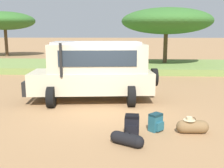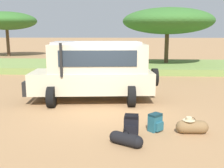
{
  "view_description": "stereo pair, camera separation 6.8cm",
  "coord_description": "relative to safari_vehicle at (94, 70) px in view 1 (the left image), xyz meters",
  "views": [
    {
      "loc": [
        0.77,
        -9.27,
        2.76
      ],
      "look_at": [
        0.25,
        -0.19,
        1.0
      ],
      "focal_mm": 42.0,
      "sensor_mm": 36.0,
      "label": 1
    },
    {
      "loc": [
        0.84,
        -9.26,
        2.76
      ],
      "look_at": [
        0.25,
        -0.19,
        1.0
      ],
      "focal_mm": 42.0,
      "sensor_mm": 36.0,
      "label": 2
    }
  ],
  "objects": [
    {
      "name": "backpack_cluster_center",
      "position": [
        2.17,
        -3.35,
        -1.05
      ],
      "size": [
        0.46,
        0.46,
        0.51
      ],
      "color": "#235B6B",
      "rests_on": "ground_plane"
    },
    {
      "name": "duffel_bag_low_black_case",
      "position": [
        3.18,
        -3.47,
        -1.1
      ],
      "size": [
        0.91,
        0.39,
        0.47
      ],
      "color": "brown",
      "rests_on": "ground_plane"
    },
    {
      "name": "backpack_beside_front_wheel",
      "position": [
        1.48,
        -3.68,
        -1.02
      ],
      "size": [
        0.42,
        0.44,
        0.56
      ],
      "color": "black",
      "rests_on": "ground_plane"
    },
    {
      "name": "duffel_bag_soft_canvas",
      "position": [
        1.35,
        -4.4,
        -1.13
      ],
      "size": [
        0.85,
        0.61,
        0.42
      ],
      "color": "black",
      "rests_on": "ground_plane"
    },
    {
      "name": "grass_bank",
      "position": [
        0.55,
        10.04,
        -1.07
      ],
      "size": [
        120.0,
        7.0,
        0.44
      ],
      "color": "olive",
      "rests_on": "ground_plane"
    },
    {
      "name": "safari_vehicle",
      "position": [
        0.0,
        0.0,
        0.0
      ],
      "size": [
        5.44,
        3.07,
        2.44
      ],
      "color": "beige",
      "rests_on": "ground_plane"
    },
    {
      "name": "acacia_tree_left_mid",
      "position": [
        -13.43,
        20.96,
        2.94
      ],
      "size": [
        7.17,
        7.32,
        5.32
      ],
      "color": "brown",
      "rests_on": "ground_plane"
    },
    {
      "name": "ground_plane",
      "position": [
        0.55,
        -1.31,
        -1.29
      ],
      "size": [
        320.0,
        320.0,
        0.0
      ],
      "primitive_type": "plane",
      "color": "#9E754C"
    },
    {
      "name": "acacia_tree_centre_back",
      "position": [
        4.38,
        10.68,
        2.4
      ],
      "size": [
        7.03,
        7.3,
        4.71
      ],
      "color": "brown",
      "rests_on": "ground_plane"
    }
  ]
}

